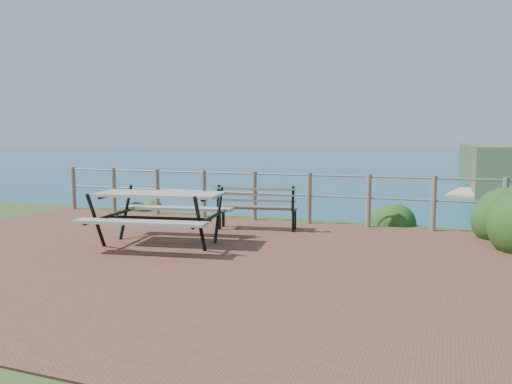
# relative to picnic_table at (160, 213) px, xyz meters

# --- Properties ---
(ground) EXTENTS (10.00, 7.00, 0.12)m
(ground) POSITION_rel_picnic_table_xyz_m (0.50, -0.56, -0.52)
(ground) COLOR brown
(ground) RESTS_ON ground
(ocean) EXTENTS (1200.00, 1200.00, 0.00)m
(ocean) POSITION_rel_picnic_table_xyz_m (0.50, 199.44, -0.52)
(ocean) COLOR #15667F
(ocean) RESTS_ON ground
(safety_railing) EXTENTS (9.40, 0.10, 1.00)m
(safety_railing) POSITION_rel_picnic_table_xyz_m (0.50, 2.79, 0.05)
(safety_railing) COLOR #6B5B4C
(safety_railing) RESTS_ON ground
(picnic_table) EXTENTS (2.05, 1.67, 0.82)m
(picnic_table) POSITION_rel_picnic_table_xyz_m (0.00, 0.00, 0.00)
(picnic_table) COLOR gray
(picnic_table) RESTS_ON ground
(park_bench) EXTENTS (1.51, 0.62, 0.83)m
(park_bench) POSITION_rel_picnic_table_xyz_m (0.94, 1.80, 0.02)
(park_bench) COLOR brown
(park_bench) RESTS_ON ground
(shrub_right_edge) EXTENTS (1.01, 1.01, 1.45)m
(shrub_right_edge) POSITION_rel_picnic_table_xyz_m (5.15, 2.54, -0.52)
(shrub_right_edge) COLOR #164718
(shrub_right_edge) RESTS_ON ground
(shrub_lip_west) EXTENTS (0.77, 0.77, 0.50)m
(shrub_lip_west) POSITION_rel_picnic_table_xyz_m (-2.59, 3.36, -0.52)
(shrub_lip_west) COLOR #205722
(shrub_lip_west) RESTS_ON ground
(shrub_lip_east) EXTENTS (0.82, 0.82, 0.59)m
(shrub_lip_east) POSITION_rel_picnic_table_xyz_m (3.01, 3.60, -0.52)
(shrub_lip_east) COLOR #164718
(shrub_lip_east) RESTS_ON ground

